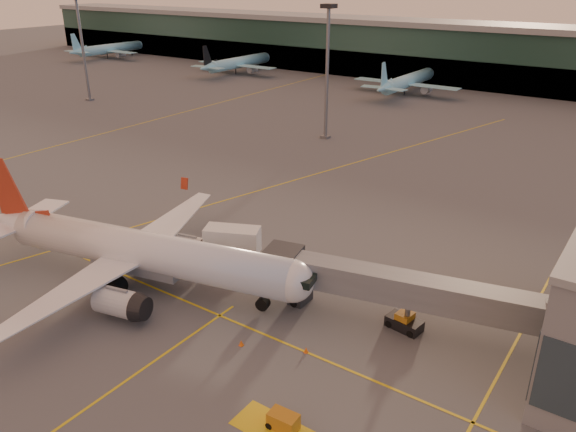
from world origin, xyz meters
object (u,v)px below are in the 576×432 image
Objects in this scene: gpu_cart at (283,422)px; pushback_tug at (404,322)px; main_airplane at (137,251)px; catering_truck at (233,245)px.

pushback_tug is (2.03, 16.85, 0.05)m from gpu_cart.
main_airplane is at bearing 157.94° from gpu_cart.
pushback_tug is at bearing -25.46° from catering_truck.
gpu_cart is 0.66× the size of pushback_tug.
main_airplane reaches higher than catering_truck.
catering_truck is at bearing 134.50° from gpu_cart.
catering_truck reaches higher than pushback_tug.
main_airplane is 10.60m from catering_truck.
catering_truck is 1.88× the size of pushback_tug.
catering_truck is 25.77m from gpu_cart.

